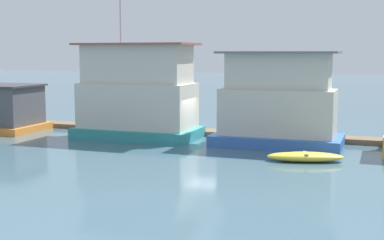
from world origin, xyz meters
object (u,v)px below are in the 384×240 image
Objects in this scene: dinghy_yellow at (305,157)px; mooring_post_far_right at (227,126)px; houseboat_teal at (137,95)px; houseboat_blue at (278,105)px.

mooring_post_far_right reaches higher than dinghy_yellow.
houseboat_blue is at bearing 1.37° from houseboat_teal.
houseboat_blue is (8.53, 0.20, -0.33)m from houseboat_teal.
houseboat_blue is 1.88× the size of dinghy_yellow.
houseboat_teal is 5.74m from mooring_post_far_right.
houseboat_blue is at bearing 117.96° from dinghy_yellow.
houseboat_teal is 8.54m from houseboat_blue.
houseboat_teal reaches higher than mooring_post_far_right.
dinghy_yellow is 7.71m from mooring_post_far_right.
mooring_post_far_right is at bearing 17.23° from houseboat_teal.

